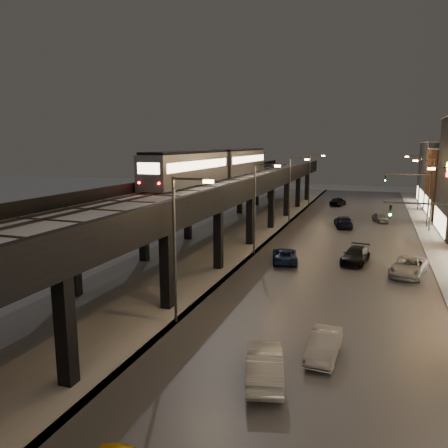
% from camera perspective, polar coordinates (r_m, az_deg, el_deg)
% --- Properties ---
extents(road_surface, '(17.00, 120.00, 0.06)m').
position_cam_1_polar(road_surface, '(46.38, 15.11, -3.44)').
color(road_surface, '#46474D').
rests_on(road_surface, ground).
extents(under_viaduct_pavement, '(11.00, 120.00, 0.06)m').
position_cam_1_polar(under_viaduct_pavement, '(49.14, -0.78, -2.29)').
color(under_viaduct_pavement, '#9FA1A8').
rests_on(under_viaduct_pavement, ground).
extents(elevated_viaduct, '(9.00, 100.00, 6.30)m').
position_cam_1_polar(elevated_viaduct, '(45.28, -2.17, 3.78)').
color(elevated_viaduct, black).
rests_on(elevated_viaduct, ground).
extents(viaduct_trackbed, '(8.40, 100.00, 0.32)m').
position_cam_1_polar(viaduct_trackbed, '(45.32, -2.13, 4.77)').
color(viaduct_trackbed, '#B2B7C1').
rests_on(viaduct_trackbed, elevated_viaduct).
extents(viaduct_parapet_streetside, '(0.30, 100.00, 1.10)m').
position_cam_1_polar(viaduct_parapet_streetside, '(43.90, 3.20, 5.18)').
color(viaduct_parapet_streetside, black).
rests_on(viaduct_parapet_streetside, elevated_viaduct).
extents(viaduct_parapet_far, '(0.30, 100.00, 1.10)m').
position_cam_1_polar(viaduct_parapet_far, '(47.06, -7.07, 5.47)').
color(viaduct_parapet_far, black).
rests_on(viaduct_parapet_far, elevated_viaduct).
extents(streetlight_left_1, '(2.57, 0.28, 9.00)m').
position_cam_1_polar(streetlight_left_1, '(26.08, -5.95, -2.12)').
color(streetlight_left_1, '#38383A').
rests_on(streetlight_left_1, ground).
extents(streetlight_left_2, '(2.57, 0.28, 9.00)m').
position_cam_1_polar(streetlight_left_2, '(42.80, 4.38, 2.85)').
color(streetlight_left_2, '#38383A').
rests_on(streetlight_left_2, ground).
extents(streetlight_left_3, '(2.57, 0.28, 9.00)m').
position_cam_1_polar(streetlight_left_3, '(60.26, 8.84, 4.97)').
color(streetlight_left_3, '#38383A').
rests_on(streetlight_left_3, ground).
extents(streetlight_right_3, '(2.56, 0.28, 9.00)m').
position_cam_1_polar(streetlight_right_3, '(59.58, 25.32, 4.03)').
color(streetlight_right_3, '#38383A').
rests_on(streetlight_right_3, ground).
extents(streetlight_left_4, '(2.57, 0.28, 9.00)m').
position_cam_1_polar(streetlight_left_4, '(77.97, 11.31, 6.12)').
color(streetlight_left_4, '#38383A').
rests_on(streetlight_left_4, ground).
extents(streetlight_right_4, '(2.56, 0.28, 9.00)m').
position_cam_1_polar(streetlight_right_4, '(77.44, 24.02, 5.40)').
color(streetlight_right_4, '#38383A').
rests_on(streetlight_right_4, ground).
extents(traffic_light_rig_b, '(6.10, 0.34, 7.00)m').
position_cam_1_polar(traffic_light_rig_b, '(62.54, 24.18, 3.70)').
color(traffic_light_rig_b, '#38383A').
rests_on(traffic_light_rig_b, ground).
extents(subway_train, '(2.93, 35.90, 3.50)m').
position_cam_1_polar(subway_train, '(55.41, -0.74, 7.86)').
color(subway_train, gray).
rests_on(subway_train, viaduct_trackbed).
extents(car_near_white, '(2.77, 4.95, 1.54)m').
position_cam_1_polar(car_near_white, '(21.36, 5.30, -17.87)').
color(car_near_white, '#ADADAD').
rests_on(car_near_white, ground).
extents(car_mid_silver, '(3.20, 5.09, 1.31)m').
position_cam_1_polar(car_mid_silver, '(40.90, 7.93, -4.12)').
color(car_mid_silver, '#14234C').
rests_on(car_mid_silver, ground).
extents(car_mid_dark, '(2.98, 5.35, 1.47)m').
position_cam_1_polar(car_mid_dark, '(59.25, 15.33, 0.23)').
color(car_mid_dark, black).
rests_on(car_mid_dark, ground).
extents(car_far_white, '(2.89, 4.78, 1.52)m').
position_cam_1_polar(car_far_white, '(79.62, 14.66, 2.83)').
color(car_far_white, black).
rests_on(car_far_white, ground).
extents(car_onc_silver, '(1.58, 4.07, 1.32)m').
position_cam_1_polar(car_onc_silver, '(23.82, 12.90, -15.26)').
color(car_onc_silver, gray).
rests_on(car_onc_silver, ground).
extents(car_onc_dark, '(3.63, 5.77, 1.49)m').
position_cam_1_polar(car_onc_dark, '(39.62, 22.95, -5.22)').
color(car_onc_dark, '#9D9EA2').
rests_on(car_onc_dark, ground).
extents(car_onc_white, '(2.73, 5.19, 1.43)m').
position_cam_1_polar(car_onc_white, '(42.00, 16.80, -4.00)').
color(car_onc_white, black).
rests_on(car_onc_white, ground).
extents(car_onc_red, '(2.57, 3.91, 1.24)m').
position_cam_1_polar(car_onc_red, '(64.80, 19.74, 0.74)').
color(car_onc_red, gray).
rests_on(car_onc_red, ground).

